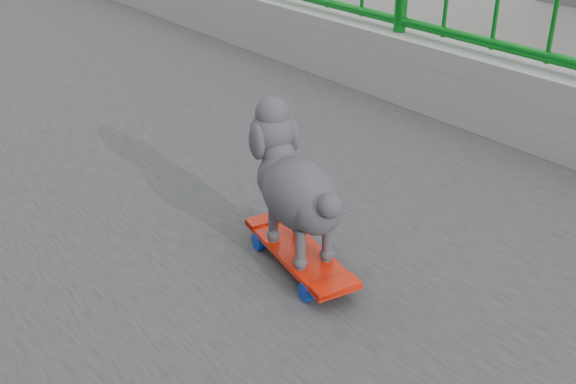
{
  "coord_description": "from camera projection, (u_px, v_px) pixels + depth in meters",
  "views": [
    {
      "loc": [
        -0.91,
        -2.08,
        8.06
      ],
      "look_at": [
        0.11,
        -0.81,
        7.22
      ],
      "focal_mm": 42.0,
      "sensor_mm": 36.0,
      "label": 1
    }
  ],
  "objects": [
    {
      "name": "poodle",
      "position": [
        296.0,
        184.0,
        1.8
      ],
      "size": [
        0.23,
        0.43,
        0.36
      ],
      "rotation": [
        0.0,
        0.0,
        -0.18
      ],
      "color": "#322F35",
      "rests_on": "skateboard"
    },
    {
      "name": "skateboard",
      "position": [
        299.0,
        254.0,
        1.88
      ],
      "size": [
        0.21,
        0.46,
        0.06
      ],
      "rotation": [
        0.0,
        0.0,
        -0.18
      ],
      "color": "red",
      "rests_on": "footbridge"
    },
    {
      "name": "railing",
      "position": [
        119.0,
        118.0,
        2.34
      ],
      "size": [
        3.0,
        24.0,
        1.42
      ],
      "color": "gray",
      "rests_on": "footbridge"
    }
  ]
}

